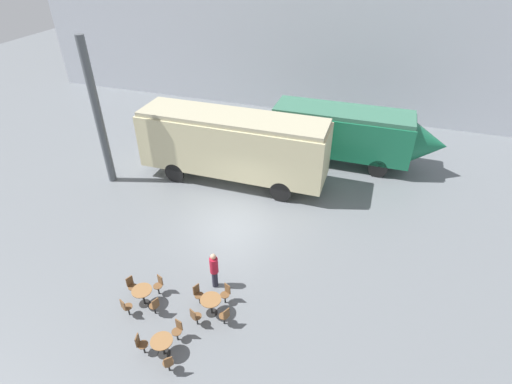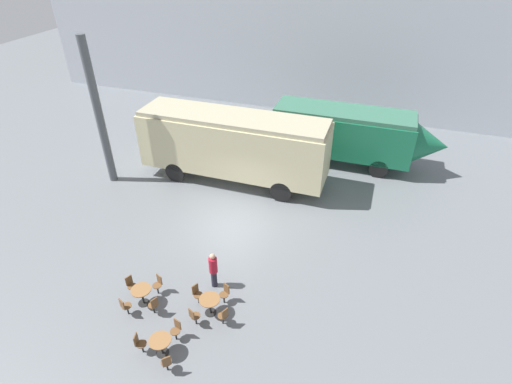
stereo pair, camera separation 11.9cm
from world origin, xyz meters
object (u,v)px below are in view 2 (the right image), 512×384
Objects in this scene: cafe_table_far at (142,293)px; cafe_chair_0 at (197,293)px; cafe_table_mid at (161,343)px; streamlined_locomotive at (354,133)px; passenger_coach_vintage at (233,143)px; cafe_table_near at (210,302)px; visitor_person at (213,269)px.

cafe_chair_0 is at bearing 20.50° from cafe_table_far.
cafe_chair_0 is at bearing 85.94° from cafe_table_mid.
passenger_coach_vintage is at bearing -145.97° from streamlined_locomotive.
passenger_coach_vintage reaches higher than cafe_table_near.
cafe_chair_0 is 1.12m from visitor_person.
streamlined_locomotive reaches higher than cafe_table_far.
visitor_person is at bearing -107.94° from streamlined_locomotive.
cafe_chair_0 is at bearing -77.91° from passenger_coach_vintage.
visitor_person is at bearing 82.54° from cafe_table_mid.
visitor_person is (0.45, 3.43, 0.38)m from cafe_table_mid.
cafe_table_far is at bearing -90.34° from passenger_coach_vintage.
cafe_table_near is 0.91× the size of cafe_chair_0.
visitor_person is at bearing 107.40° from cafe_table_near.
cafe_chair_0 is at bearing 154.71° from cafe_table_near.
visitor_person is at bearing 99.81° from cafe_chair_0.
passenger_coach_vintage is at bearing 127.38° from cafe_chair_0.
streamlined_locomotive is at bearing 65.96° from cafe_table_far.
cafe_table_mid is at bearing -105.69° from streamlined_locomotive.
cafe_table_near is 2.68m from cafe_table_far.
streamlined_locomotive reaches higher than visitor_person.
passenger_coach_vintage is 8.30m from visitor_person.
cafe_chair_0 is at bearing -105.48° from visitor_person.
cafe_chair_0 reaches higher than cafe_table_far.
cafe_table_near is 1.04× the size of cafe_table_mid.
passenger_coach_vintage is 13.66× the size of cafe_table_mid.
visitor_person is (2.18, -7.89, -1.40)m from passenger_coach_vintage.
cafe_chair_0 reaches higher than cafe_table_near.
passenger_coach_vintage is 11.58m from cafe_table_mid.
passenger_coach_vintage is 13.44× the size of cafe_table_far.
passenger_coach_vintage is at bearing 105.45° from visitor_person.
cafe_table_far is 2.85m from visitor_person.
cafe_table_mid is at bearing -81.30° from passenger_coach_vintage.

